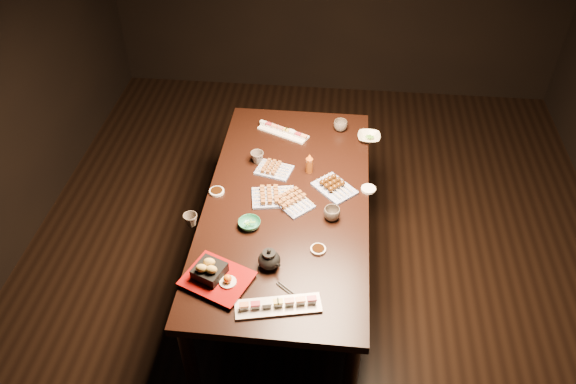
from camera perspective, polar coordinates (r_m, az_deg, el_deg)
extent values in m
plane|color=black|center=(3.64, 2.72, -9.99)|extent=(5.00, 5.00, 0.00)
cube|color=black|center=(3.37, -0.09, -5.61)|extent=(1.37, 1.98, 0.75)
imported|color=#297D58|center=(2.96, -3.93, -3.25)|extent=(0.16, 0.16, 0.04)
imported|color=beige|center=(3.58, 8.22, 5.51)|extent=(0.14, 0.14, 0.03)
imported|color=brown|center=(2.99, -9.87, -2.81)|extent=(0.10, 0.10, 0.07)
imported|color=brown|center=(2.99, 4.48, -2.21)|extent=(0.09, 0.09, 0.07)
imported|color=brown|center=(3.35, -3.15, 3.52)|extent=(0.08, 0.08, 0.07)
imported|color=brown|center=(3.64, 5.35, 6.73)|extent=(0.12, 0.12, 0.07)
cylinder|color=brown|center=(3.26, 2.18, 2.95)|extent=(0.04, 0.04, 0.13)
cylinder|color=white|center=(3.18, -7.25, 0.05)|extent=(0.09, 0.09, 0.01)
cylinder|color=white|center=(3.20, 8.17, 0.29)|extent=(0.10, 0.10, 0.01)
cylinder|color=white|center=(2.84, 3.08, -5.84)|extent=(0.11, 0.11, 0.01)
cylinder|color=white|center=(3.60, 0.12, 5.98)|extent=(0.12, 0.12, 0.01)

